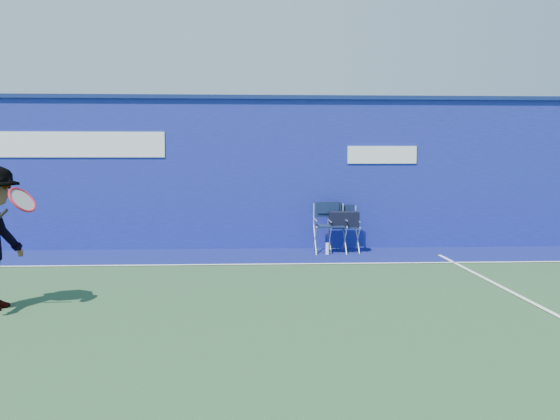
{
  "coord_description": "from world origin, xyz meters",
  "views": [
    {
      "loc": [
        0.95,
        -6.88,
        1.83
      ],
      "look_at": [
        1.42,
        2.6,
        1.0
      ],
      "focal_mm": 38.0,
      "sensor_mm": 36.0,
      "label": 1
    }
  ],
  "objects": [
    {
      "name": "ground",
      "position": [
        0.0,
        0.0,
        0.0
      ],
      "size": [
        80.0,
        80.0,
        0.0
      ],
      "primitive_type": "plane",
      "color": "#274928",
      "rests_on": "ground"
    },
    {
      "name": "court_lines",
      "position": [
        0.0,
        0.6,
        0.01
      ],
      "size": [
        24.0,
        12.0,
        0.01
      ],
      "color": "white",
      "rests_on": "out_of_bounds_strip"
    },
    {
      "name": "out_of_bounds_strip",
      "position": [
        0.0,
        4.1,
        0.0
      ],
      "size": [
        24.0,
        1.8,
        0.01
      ],
      "primitive_type": "cube",
      "color": "#0D1657",
      "rests_on": "ground"
    },
    {
      "name": "water_bottle",
      "position": [
        2.4,
        4.21,
        0.11
      ],
      "size": [
        0.07,
        0.07,
        0.23
      ],
      "primitive_type": "cylinder",
      "color": "white",
      "rests_on": "ground"
    },
    {
      "name": "directors_chair_right",
      "position": [
        2.75,
        4.5,
        0.38
      ],
      "size": [
        0.55,
        0.49,
        0.92
      ],
      "color": "silver",
      "rests_on": "ground"
    },
    {
      "name": "directors_chair_left",
      "position": [
        2.48,
        4.45,
        0.32
      ],
      "size": [
        0.58,
        0.54,
        0.98
      ],
      "color": "silver",
      "rests_on": "ground"
    },
    {
      "name": "stadium_wall",
      "position": [
        -0.0,
        5.2,
        1.55
      ],
      "size": [
        24.0,
        0.5,
        3.08
      ],
      "color": "navy",
      "rests_on": "ground"
    }
  ]
}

